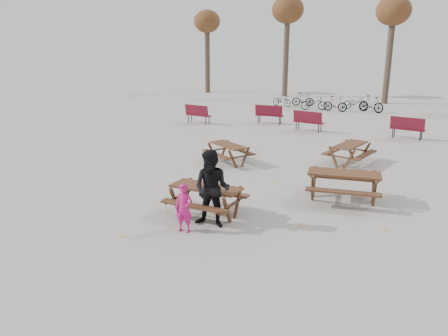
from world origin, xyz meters
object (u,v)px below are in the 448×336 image
at_px(main_picnic_table, 206,193).
at_px(picnic_table_north, 228,154).
at_px(soda_bottle, 199,185).
at_px(child, 184,208).
at_px(adult, 212,189).
at_px(picnic_table_far, 349,154).
at_px(picnic_table_east, 343,187).
at_px(food_tray, 208,188).

relative_size(main_picnic_table, picnic_table_north, 1.11).
height_order(soda_bottle, child, child).
height_order(soda_bottle, adult, adult).
height_order(soda_bottle, picnic_table_far, soda_bottle).
bearing_deg(adult, picnic_table_north, 105.64).
bearing_deg(soda_bottle, adult, -32.08).
bearing_deg(picnic_table_east, child, -138.31).
relative_size(child, picnic_table_east, 0.60).
height_order(food_tray, picnic_table_north, food_tray).
relative_size(main_picnic_table, picnic_table_far, 1.04).
bearing_deg(picnic_table_east, picnic_table_north, 144.09).
xyz_separation_m(main_picnic_table, picnic_table_far, (2.21, 6.65, -0.21)).
bearing_deg(picnic_table_north, picnic_table_far, 54.73).
xyz_separation_m(picnic_table_east, picnic_table_north, (-4.64, 2.14, -0.07)).
relative_size(food_tray, picnic_table_north, 0.11).
xyz_separation_m(food_tray, child, (-0.10, -0.97, -0.21)).
xyz_separation_m(main_picnic_table, picnic_table_east, (2.88, 2.63, -0.17)).
bearing_deg(picnic_table_east, soda_bottle, -147.73).
relative_size(food_tray, picnic_table_far, 0.10).
bearing_deg(main_picnic_table, child, -87.51).
bearing_deg(food_tray, soda_bottle, -169.59).
xyz_separation_m(main_picnic_table, adult, (0.47, -0.53, 0.35)).
xyz_separation_m(picnic_table_north, picnic_table_far, (3.97, 1.89, 0.02)).
bearing_deg(soda_bottle, child, -81.79).
xyz_separation_m(child, adult, (0.42, 0.58, 0.36)).
relative_size(adult, picnic_table_north, 1.16).
height_order(main_picnic_table, picnic_table_north, main_picnic_table).
distance_m(main_picnic_table, child, 1.12).
height_order(main_picnic_table, soda_bottle, soda_bottle).
xyz_separation_m(picnic_table_east, picnic_table_far, (-0.67, 4.02, -0.04)).
distance_m(main_picnic_table, soda_bottle, 0.33).
xyz_separation_m(main_picnic_table, food_tray, (0.15, -0.14, 0.21)).
bearing_deg(picnic_table_far, picnic_table_east, -159.61).
relative_size(adult, picnic_table_far, 1.08).
bearing_deg(picnic_table_east, picnic_table_far, 88.26).
relative_size(main_picnic_table, adult, 0.96).
bearing_deg(picnic_table_far, food_tray, 174.04).
bearing_deg(picnic_table_far, adult, 177.34).
bearing_deg(picnic_table_far, child, 175.38).
height_order(soda_bottle, picnic_table_north, soda_bottle).
height_order(picnic_table_east, picnic_table_far, picnic_table_east).
relative_size(soda_bottle, adult, 0.09).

